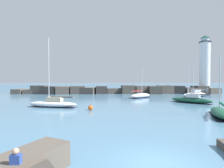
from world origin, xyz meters
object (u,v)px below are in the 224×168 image
object	(u,v)px
sailboat_moored_0	(141,95)
mooring_buoy_orange_near	(90,108)
lighthouse	(205,67)
sailboat_moored_2	(53,103)
sailboat_moored_4	(195,94)
sailboat_moored_1	(191,100)
sailboat_moored_3	(220,112)

from	to	relation	value
sailboat_moored_0	mooring_buoy_orange_near	world-z (taller)	sailboat_moored_0
lighthouse	sailboat_moored_0	bearing A→B (deg)	-149.38
sailboat_moored_2	mooring_buoy_orange_near	world-z (taller)	sailboat_moored_2
sailboat_moored_0	sailboat_moored_4	world-z (taller)	sailboat_moored_4
sailboat_moored_1	sailboat_moored_2	xyz separation A→B (m)	(-24.18, -4.46, 0.00)
lighthouse	mooring_buoy_orange_near	xyz separation A→B (m)	(-33.56, -30.41, -7.98)
sailboat_moored_3	sailboat_moored_4	distance (m)	25.48
sailboat_moored_2	lighthouse	bearing A→B (deg)	34.74
sailboat_moored_2	sailboat_moored_1	bearing A→B (deg)	10.45
sailboat_moored_3	sailboat_moored_4	bearing A→B (deg)	68.96
sailboat_moored_4	mooring_buoy_orange_near	distance (m)	31.01
sailboat_moored_2	sailboat_moored_4	bearing A→B (deg)	27.56
sailboat_moored_2	sailboat_moored_3	distance (m)	22.94
lighthouse	sailboat_moored_3	world-z (taller)	lighthouse
mooring_buoy_orange_near	sailboat_moored_0	bearing A→B (deg)	58.23
lighthouse	sailboat_moored_3	bearing A→B (deg)	-117.19
mooring_buoy_orange_near	sailboat_moored_3	bearing A→B (deg)	-17.52
sailboat_moored_4	mooring_buoy_orange_near	bearing A→B (deg)	-142.43
sailboat_moored_1	sailboat_moored_2	size ratio (longest dim) A/B	0.66
sailboat_moored_0	sailboat_moored_1	bearing A→B (deg)	-50.44
sailboat_moored_0	sailboat_moored_2	size ratio (longest dim) A/B	0.69
lighthouse	sailboat_moored_0	world-z (taller)	lighthouse
lighthouse	sailboat_moored_2	bearing A→B (deg)	-145.26
sailboat_moored_1	sailboat_moored_3	size ratio (longest dim) A/B	0.97
sailboat_moored_1	sailboat_moored_3	bearing A→B (deg)	-101.93
sailboat_moored_4	mooring_buoy_orange_near	xyz separation A→B (m)	(-24.58, -18.91, -0.32)
lighthouse	sailboat_moored_1	world-z (taller)	lighthouse
sailboat_moored_0	sailboat_moored_1	size ratio (longest dim) A/B	1.04
sailboat_moored_2	mooring_buoy_orange_near	xyz separation A→B (m)	(6.17, -2.86, -0.26)
sailboat_moored_1	sailboat_moored_2	bearing A→B (deg)	-169.55
sailboat_moored_3	sailboat_moored_4	world-z (taller)	sailboat_moored_4
lighthouse	sailboat_moored_2	size ratio (longest dim) A/B	1.71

